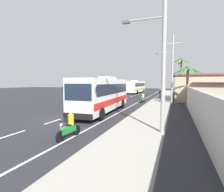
% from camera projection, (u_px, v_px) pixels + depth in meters
% --- Properties ---
extents(ground_plane, '(160.00, 160.00, 0.00)m').
position_uv_depth(ground_plane, '(62.00, 119.00, 15.03)').
color(ground_plane, '#28282D').
extents(sidewalk_kerb, '(3.20, 90.00, 0.14)m').
position_uv_depth(sidewalk_kerb, '(156.00, 106.00, 22.09)').
color(sidewalk_kerb, '#A8A399').
rests_on(sidewalk_kerb, ground).
extents(lane_markings, '(3.81, 71.00, 0.01)m').
position_uv_depth(lane_markings, '(130.00, 102.00, 27.90)').
color(lane_markings, white).
rests_on(lane_markings, ground).
extents(boundary_wall, '(0.24, 60.00, 2.54)m').
position_uv_depth(boundary_wall, '(187.00, 95.00, 24.46)').
color(boundary_wall, '#B2B2AD').
rests_on(boundary_wall, ground).
extents(coach_bus_foreground, '(3.27, 11.39, 3.71)m').
position_uv_depth(coach_bus_foreground, '(104.00, 94.00, 18.24)').
color(coach_bus_foreground, silver).
rests_on(coach_bus_foreground, ground).
extents(coach_bus_far_lane, '(3.44, 11.99, 3.69)m').
position_uv_depth(coach_bus_far_lane, '(136.00, 86.00, 50.01)').
color(coach_bus_far_lane, white).
rests_on(coach_bus_far_lane, ground).
extents(motorcycle_beside_bus, '(0.56, 1.96, 1.61)m').
position_uv_depth(motorcycle_beside_bus, '(143.00, 98.00, 26.83)').
color(motorcycle_beside_bus, black).
rests_on(motorcycle_beside_bus, ground).
extents(motorcycle_trailing, '(0.56, 1.96, 1.58)m').
position_uv_depth(motorcycle_trailing, '(69.00, 127.00, 9.69)').
color(motorcycle_trailing, black).
rests_on(motorcycle_trailing, ground).
extents(pedestrian_near_kerb, '(0.36, 0.36, 1.71)m').
position_uv_depth(pedestrian_near_kerb, '(160.00, 93.00, 33.27)').
color(pedestrian_near_kerb, '#75388E').
rests_on(pedestrian_near_kerb, sidewalk_kerb).
extents(utility_pole_nearest, '(3.58, 0.24, 9.14)m').
position_uv_depth(utility_pole_nearest, '(162.00, 51.00, 10.04)').
color(utility_pole_nearest, '#9E9E99').
rests_on(utility_pole_nearest, ground).
extents(utility_pole_mid, '(3.68, 0.24, 9.94)m').
position_uv_depth(utility_pole_mid, '(172.00, 67.00, 25.55)').
color(utility_pole_mid, '#9E9E99').
rests_on(utility_pole_mid, ground).
extents(palm_nearest, '(3.21, 3.12, 7.75)m').
position_uv_depth(palm_nearest, '(181.00, 70.00, 33.49)').
color(palm_nearest, brown).
rests_on(palm_nearest, ground).
extents(palm_second, '(3.85, 3.76, 5.24)m').
position_uv_depth(palm_second, '(187.00, 77.00, 22.84)').
color(palm_second, brown).
rests_on(palm_second, ground).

